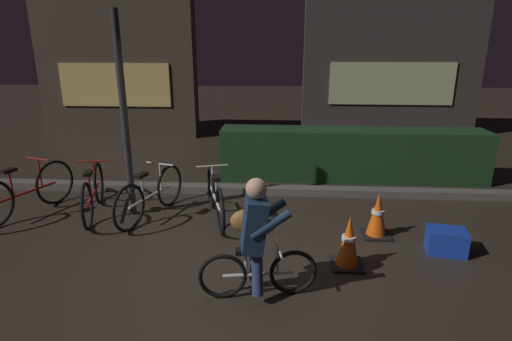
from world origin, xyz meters
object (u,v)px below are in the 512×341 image
parked_bike_left_mid (93,193)px  parked_bike_center_right (215,197)px  blue_crate (446,241)px  cyclist (255,238)px  parked_bike_center_left (151,195)px  street_post (124,118)px  traffic_cone_near (349,242)px  traffic_cone_far (377,216)px  parked_bike_leftmost (25,192)px

parked_bike_left_mid → parked_bike_center_right: size_ratio=1.03×
blue_crate → cyclist: (-2.24, -1.02, 0.48)m
parked_bike_left_mid → parked_bike_center_left: size_ratio=1.02×
street_post → traffic_cone_near: size_ratio=4.67×
traffic_cone_near → traffic_cone_far: 0.94m
blue_crate → cyclist: size_ratio=0.35×
parked_bike_center_right → traffic_cone_far: parked_bike_center_right is taller
street_post → parked_bike_leftmost: 1.87m
blue_crate → street_post: bearing=167.9°
street_post → parked_bike_center_right: 1.67m
parked_bike_center_left → blue_crate: bearing=-83.9°
parked_bike_center_left → cyclist: cyclist is taller
street_post → parked_bike_center_left: 1.14m
cyclist → parked_bike_leftmost: bearing=143.3°
traffic_cone_near → parked_bike_center_right: bearing=145.2°
parked_bike_leftmost → traffic_cone_near: parked_bike_leftmost is taller
street_post → parked_bike_left_mid: bearing=-172.0°
parked_bike_center_left → traffic_cone_far: 3.16m
traffic_cone_far → traffic_cone_near: bearing=-121.5°
parked_bike_center_right → traffic_cone_near: (1.70, -1.18, -0.04)m
traffic_cone_near → blue_crate: (1.23, 0.40, -0.15)m
traffic_cone_near → traffic_cone_far: bearing=58.5°
parked_bike_center_right → cyclist: bearing=-175.9°
parked_bike_center_left → parked_bike_center_right: size_ratio=1.01×
traffic_cone_near → traffic_cone_far: size_ratio=1.02×
parked_bike_center_right → blue_crate: 3.04m
parked_bike_left_mid → cyclist: cyclist is taller
street_post → traffic_cone_far: (3.45, -0.50, -1.14)m
parked_bike_center_left → parked_bike_center_right: parked_bike_center_left is taller
street_post → blue_crate: size_ratio=6.52×
parked_bike_left_mid → blue_crate: bearing=-115.3°
parked_bike_center_left → parked_bike_center_right: bearing=-73.4°
traffic_cone_far → cyclist: 2.09m
street_post → cyclist: (1.95, -1.92, -0.80)m
parked_bike_center_left → traffic_cone_far: size_ratio=2.60×
traffic_cone_far → parked_bike_center_right: bearing=170.0°
parked_bike_leftmost → parked_bike_center_right: parked_bike_leftmost is taller
street_post → parked_bike_center_left: (0.32, -0.10, -1.09)m
traffic_cone_far → cyclist: cyclist is taller
parked_bike_leftmost → traffic_cone_far: bearing=-74.1°
parked_bike_left_mid → blue_crate: (4.74, -0.82, -0.19)m
street_post → parked_bike_leftmost: street_post is taller
parked_bike_center_right → cyclist: 1.95m
parked_bike_center_left → parked_bike_center_right: (0.94, -0.02, -0.00)m
parked_bike_leftmost → cyclist: 3.90m
parked_bike_center_right → parked_bike_center_left: bearing=71.9°
blue_crate → parked_bike_leftmost: bearing=172.7°
blue_crate → traffic_cone_near: bearing=-162.0°
parked_bike_center_left → cyclist: size_ratio=1.25×
traffic_cone_far → street_post: bearing=171.7°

